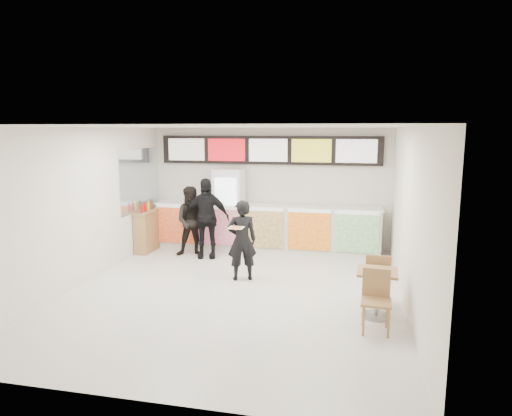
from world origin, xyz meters
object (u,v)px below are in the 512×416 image
(drinks_fridge, at_px, (229,209))
(cafe_table, at_px, (377,285))
(service_counter, at_px, (266,227))
(customer_left, at_px, (192,221))
(customer_main, at_px, (242,240))
(condiment_ledge, at_px, (147,231))
(customer_mid, at_px, (206,218))

(drinks_fridge, xyz_separation_m, cafe_table, (3.44, -3.70, -0.47))
(service_counter, xyz_separation_m, customer_left, (-1.58, -0.88, 0.25))
(drinks_fridge, xyz_separation_m, customer_main, (0.91, -2.35, -0.20))
(customer_main, distance_m, cafe_table, 2.88)
(service_counter, bearing_deg, customer_main, -90.68)
(customer_main, relative_size, cafe_table, 1.02)
(service_counter, bearing_deg, drinks_fridge, 179.01)
(customer_main, xyz_separation_m, condiment_ledge, (-2.79, 1.62, -0.29))
(drinks_fridge, height_order, cafe_table, drinks_fridge)
(cafe_table, bearing_deg, condiment_ledge, 153.99)
(service_counter, height_order, drinks_fridge, drinks_fridge)
(customer_left, bearing_deg, condiment_ledge, 158.12)
(drinks_fridge, relative_size, customer_left, 1.21)
(condiment_ledge, bearing_deg, cafe_table, -29.10)
(customer_main, bearing_deg, condiment_ledge, -51.71)
(customer_mid, xyz_separation_m, condiment_ledge, (-1.58, 0.22, -0.42))
(drinks_fridge, height_order, customer_left, drinks_fridge)
(customer_left, xyz_separation_m, condiment_ledge, (-1.24, 0.16, -0.32))
(drinks_fridge, bearing_deg, customer_main, -68.93)
(condiment_ledge, bearing_deg, service_counter, 14.33)
(customer_main, xyz_separation_m, cafe_table, (2.53, -1.34, -0.27))
(drinks_fridge, height_order, condiment_ledge, drinks_fridge)
(customer_left, relative_size, cafe_table, 1.05)
(drinks_fridge, xyz_separation_m, condiment_ledge, (-1.89, -0.74, -0.49))
(service_counter, xyz_separation_m, customer_main, (-0.03, -2.34, 0.23))
(service_counter, height_order, customer_mid, customer_mid)
(customer_main, height_order, condiment_ledge, customer_main)
(customer_main, bearing_deg, customer_mid, -70.79)
(drinks_fridge, distance_m, customer_main, 2.53)
(service_counter, distance_m, condiment_ledge, 2.91)
(service_counter, height_order, customer_main, customer_main)
(customer_left, distance_m, cafe_table, 4.96)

